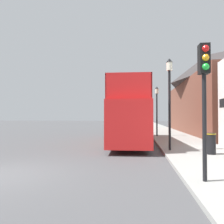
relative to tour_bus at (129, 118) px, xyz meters
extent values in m
plane|color=#4C4C4F|center=(-3.97, 11.37, -1.87)|extent=(144.00, 144.00, 0.00)
cube|color=#999993|center=(3.91, 8.37, -1.80)|extent=(3.89, 108.00, 0.14)
cube|color=brown|center=(8.86, 10.43, 1.14)|extent=(6.00, 21.54, 6.00)
pyramid|color=#383333|center=(8.86, 10.43, 5.78)|extent=(6.00, 21.54, 3.29)
cube|color=red|center=(0.01, -0.16, -0.29)|extent=(2.77, 11.12, 2.54)
cube|color=yellow|center=(0.02, -0.71, -0.16)|extent=(2.63, 6.15, 0.45)
cube|color=black|center=(0.01, -0.16, 0.48)|extent=(2.77, 10.24, 0.70)
cube|color=red|center=(0.01, -0.16, 1.03)|extent=(2.74, 10.24, 0.10)
cube|color=red|center=(-1.17, -0.19, 1.72)|extent=(0.40, 10.17, 1.29)
cube|color=red|center=(1.18, -0.12, 1.72)|extent=(0.40, 10.17, 1.29)
cube|color=red|center=(0.17, -5.20, 1.72)|extent=(2.42, 0.15, 1.29)
cube|color=red|center=(-0.13, 4.15, 1.72)|extent=(2.47, 1.62, 1.29)
cylinder|color=black|center=(-1.19, 3.23, -1.32)|extent=(0.32, 1.10, 1.10)
cylinder|color=black|center=(0.98, 3.30, -1.32)|extent=(0.32, 1.10, 1.10)
cylinder|color=black|center=(-0.98, -3.40, -1.32)|extent=(0.32, 1.10, 1.10)
cylinder|color=black|center=(1.20, -3.33, -1.32)|extent=(0.32, 1.10, 1.10)
cube|color=black|center=(0.88, 8.94, -1.35)|extent=(1.70, 3.93, 0.66)
cube|color=black|center=(0.89, 8.83, -0.74)|extent=(1.48, 1.89, 0.55)
cylinder|color=black|center=(0.11, 10.15, -1.52)|extent=(0.21, 0.69, 0.69)
cylinder|color=black|center=(1.63, 10.16, -1.52)|extent=(0.21, 0.69, 0.69)
cylinder|color=black|center=(0.14, 7.72, -1.52)|extent=(0.21, 0.69, 0.69)
cylinder|color=black|center=(1.66, 7.74, -1.52)|extent=(0.21, 0.69, 0.69)
cylinder|color=black|center=(2.51, -9.93, -0.21)|extent=(0.12, 0.12, 3.04)
cube|color=black|center=(2.51, -9.93, 1.74)|extent=(0.28, 0.31, 0.85)
sphere|color=red|center=(2.51, -10.10, 1.99)|extent=(0.19, 0.19, 0.19)
sphere|color=orange|center=(2.51, -10.10, 1.74)|extent=(0.19, 0.19, 0.19)
sphere|color=green|center=(2.51, -10.10, 1.48)|extent=(0.19, 0.19, 0.19)
cylinder|color=black|center=(2.36, -4.23, 0.44)|extent=(0.13, 0.13, 4.34)
cylinder|color=silver|center=(2.36, -4.23, 2.84)|extent=(0.32, 0.32, 0.45)
cone|color=black|center=(2.36, -4.23, 3.18)|extent=(0.35, 0.35, 0.22)
cylinder|color=black|center=(2.46, 4.69, 0.28)|extent=(0.13, 0.13, 4.02)
cylinder|color=silver|center=(2.46, 4.69, 2.52)|extent=(0.32, 0.32, 0.45)
cone|color=black|center=(2.46, 4.69, 2.85)|extent=(0.35, 0.35, 0.22)
cylinder|color=black|center=(4.16, -5.30, -1.21)|extent=(0.44, 0.44, 1.02)
cylinder|color=#B28E1E|center=(4.16, -5.30, -0.74)|extent=(0.48, 0.48, 0.06)
camera|label=1|loc=(0.62, -16.38, 0.10)|focal=35.00mm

